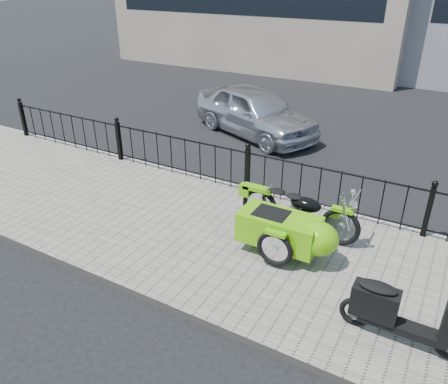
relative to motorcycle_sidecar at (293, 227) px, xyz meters
The scene contains 8 objects.
ground 1.78m from the motorcycle_sidecar, 168.71° to the left, with size 120.00×120.00×0.00m, color black.
sidewalk 1.74m from the motorcycle_sidecar, behind, with size 30.00×3.80×0.12m, color slate.
curb 2.48m from the motorcycle_sidecar, 133.00° to the left, with size 30.00×0.10×0.12m, color gray.
iron_fence 2.32m from the motorcycle_sidecar, 135.36° to the left, with size 14.11×0.11×1.08m.
motorcycle_sidecar is the anchor object (origin of this frame).
scooter 2.15m from the motorcycle_sidecar, 32.23° to the right, with size 1.58×0.46×1.07m.
spare_tire 0.78m from the motorcycle_sidecar, 165.88° to the left, with size 0.58×0.58×0.08m, color black.
sedan_car 6.11m from the motorcycle_sidecar, 121.85° to the left, with size 1.63×4.05×1.38m, color #B8BBC0.
Camera 1 is at (3.66, -6.12, 4.35)m, focal length 35.00 mm.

